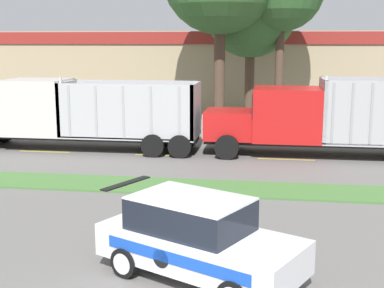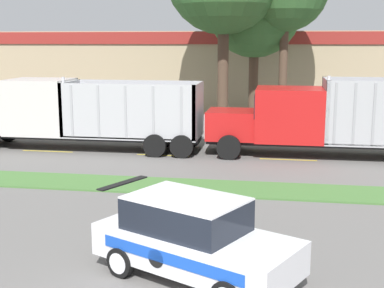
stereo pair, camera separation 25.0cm
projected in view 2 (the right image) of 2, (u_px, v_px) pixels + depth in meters
name	position (u px, v px, depth m)	size (l,w,h in m)	color
grass_verge	(213.00, 188.00, 18.16)	(120.00, 2.01, 0.06)	#477538
centre_line_3	(48.00, 151.00, 24.32)	(2.40, 0.14, 0.01)	yellow
centre_line_4	(164.00, 155.00, 23.46)	(2.40, 0.14, 0.01)	yellow
centre_line_5	(288.00, 160.00, 22.60)	(2.40, 0.14, 0.01)	yellow
dump_truck_lead	(62.00, 114.00, 24.74)	(10.82, 2.69, 3.38)	black
dump_truck_mid	(314.00, 120.00, 23.02)	(11.06, 2.83, 3.55)	black
rally_car	(193.00, 238.00, 11.22)	(4.70, 3.60, 1.77)	white
store_building_backdrop	(246.00, 69.00, 40.99)	(41.64, 12.10, 5.57)	tan
tree_behind_right	(255.00, 2.00, 31.15)	(5.40, 5.40, 10.69)	brown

